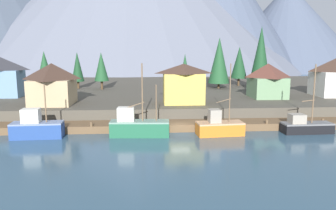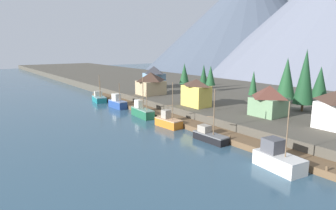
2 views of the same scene
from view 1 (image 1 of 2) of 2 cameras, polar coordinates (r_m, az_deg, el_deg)
name	(u,v)px [view 1 (image 1 of 2)]	position (r m, az deg, el deg)	size (l,w,h in m)	color
ground_plane	(170,110)	(64.94, 0.34, -0.78)	(400.00, 400.00, 1.00)	#335166
dock	(179,126)	(47.17, 1.95, -3.54)	(80.00, 4.00, 1.60)	brown
shoreline_bank	(166,93)	(76.50, -0.32, 2.14)	(400.00, 56.00, 2.50)	#4C473D
mountain_east_peak	(213,6)	(177.67, 7.76, 16.53)	(88.32, 88.32, 65.54)	#4C566B
mountain_far_ridge	(287,27)	(197.89, 19.67, 12.48)	(82.89, 82.89, 45.79)	#4C566B
fishing_boat_blue	(36,127)	(45.59, -21.64, -3.59)	(6.46, 2.62, 6.89)	navy
fishing_boat_green	(138,126)	(43.39, -5.17, -3.64)	(7.74, 2.74, 9.43)	#1E5B3D
fishing_boat_orange	(219,127)	(44.34, 8.77, -3.69)	(6.27, 2.97, 9.38)	#CC6B1E
fishing_boat_black	(305,126)	(48.60, 22.48, -3.34)	(6.77, 2.42, 9.25)	black
house_tan	(52,83)	(55.79, -19.21, 3.52)	(6.58, 7.28, 6.49)	tan
house_yellow	(184,83)	(53.39, 2.69, 3.73)	(6.71, 4.38, 6.40)	gold
house_blue	(0,76)	(67.95, -26.85, 4.41)	(7.90, 4.90, 7.38)	#6689A8
house_green	(268,80)	(62.51, 16.70, 4.09)	(6.10, 6.31, 6.14)	#6B8E66
house_white	(335,77)	(69.57, 26.76, 4.38)	(7.70, 6.70, 7.07)	silver
conifer_near_left	(101,67)	(73.18, -11.36, 6.45)	(3.08, 3.08, 8.01)	#4C3823
conifer_near_right	(185,69)	(71.21, 2.92, 6.17)	(2.31, 2.31, 7.69)	#4C3823
conifer_mid_left	(45,68)	(74.46, -20.40, 5.97)	(3.47, 3.47, 8.25)	#4C3823
conifer_mid_right	(219,60)	(74.86, 8.76, 7.56)	(4.65, 4.65, 11.18)	#4C3823
conifer_back_left	(77,67)	(76.21, -15.25, 6.33)	(2.71, 2.71, 8.03)	#4C3823
conifer_back_right	(261,55)	(71.82, 15.61, 8.27)	(4.23, 4.23, 13.29)	#4C3823
conifer_centre	(239,62)	(80.89, 12.10, 7.14)	(3.84, 3.84, 9.23)	#4C3823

